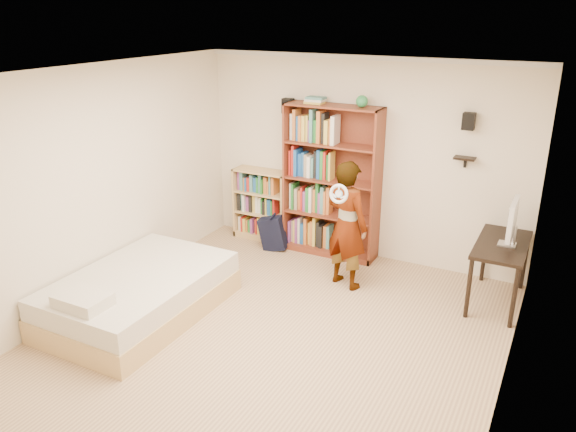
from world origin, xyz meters
name	(u,v)px	position (x,y,z in m)	size (l,w,h in m)	color
ground	(271,338)	(0.00, 0.00, 0.00)	(4.50, 5.00, 0.01)	tan
room_shell	(269,177)	(0.00, 0.00, 1.76)	(4.52, 5.02, 2.71)	silver
crown_molding	(268,78)	(0.00, 0.00, 2.67)	(4.50, 5.00, 0.06)	silver
speaker_left	(288,106)	(-1.05, 2.40, 2.00)	(0.14, 0.12, 0.20)	black
speaker_right	(469,121)	(1.35, 2.40, 2.00)	(0.14, 0.12, 0.20)	black
wall_shelf	(465,158)	(1.35, 2.41, 1.55)	(0.25, 0.16, 0.03)	black
tall_bookshelf	(332,182)	(-0.34, 2.31, 1.04)	(1.31, 0.38, 2.08)	maroon
low_bookshelf	(262,205)	(-1.45, 2.34, 0.52)	(0.84, 0.31, 1.05)	tan
computer_desk	(498,273)	(1.95, 1.90, 0.38)	(0.55, 1.10, 0.75)	black
imac	(510,223)	(2.00, 1.86, 1.01)	(0.11, 0.53, 0.53)	silver
daybed	(139,289)	(-1.55, -0.23, 0.31)	(1.35, 2.08, 0.61)	beige
person	(347,225)	(0.22, 1.50, 0.80)	(0.58, 0.38, 1.59)	black
wii_wheel	(339,194)	(0.22, 1.20, 1.28)	(0.23, 0.23, 0.04)	silver
navy_bag	(273,233)	(-1.11, 2.04, 0.25)	(0.37, 0.24, 0.50)	black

